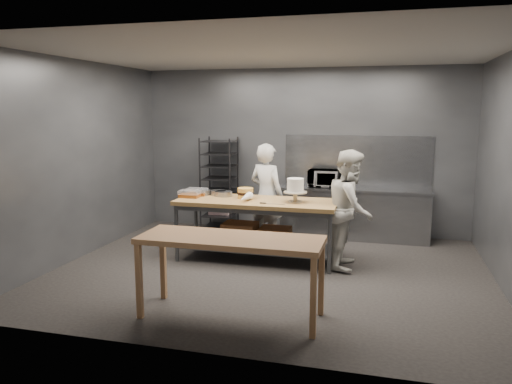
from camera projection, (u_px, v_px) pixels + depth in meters
ground at (270, 271)px, 7.05m from camera, size 6.00×6.00×0.00m
back_wall at (302, 151)px, 9.18m from camera, size 6.00×0.04×3.00m
work_table at (256, 223)px, 7.50m from camera, size 2.40×0.90×0.92m
near_counter at (231, 245)px, 5.38m from camera, size 2.00×0.70×0.90m
back_counter at (354, 213)px, 8.80m from camera, size 2.60×0.60×0.90m
splashback_panel at (357, 161)px, 8.94m from camera, size 2.60×0.02×0.90m
speed_rack at (219, 186)px, 9.28m from camera, size 0.64×0.68×1.75m
chef_behind at (267, 196)px, 8.18m from camera, size 0.73×0.62×1.72m
chef_right at (350, 209)px, 7.13m from camera, size 0.67×0.85×1.70m
microwave at (324, 178)px, 8.84m from camera, size 0.54×0.37×0.30m
frosted_cake_stand at (295, 187)px, 7.23m from camera, size 0.34×0.34×0.35m
layer_cake at (245, 193)px, 7.57m from camera, size 0.24×0.24×0.16m
cake_pans at (215, 193)px, 7.85m from camera, size 0.62×0.33×0.07m
piping_bag at (245, 198)px, 7.30m from camera, size 0.15×0.39×0.12m
offset_spatula at (269, 204)px, 7.14m from camera, size 0.36×0.02×0.02m
pastry_clamshells at (193, 193)px, 7.76m from camera, size 0.35×0.42×0.11m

